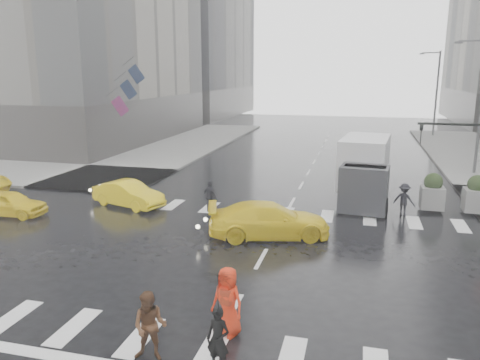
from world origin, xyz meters
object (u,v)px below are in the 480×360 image
(taxi_mid, at_px, (128,194))
(box_truck, at_px, (364,168))
(taxi_front, at_px, (10,203))
(pedestrian_brown, at_px, (150,326))
(pedestrian_orange, at_px, (228,301))

(taxi_mid, xyz_separation_m, box_truck, (11.79, 4.14, 1.13))
(taxi_front, bearing_deg, pedestrian_brown, -129.54)
(taxi_mid, height_order, box_truck, box_truck)
(pedestrian_brown, relative_size, taxi_mid, 0.44)
(pedestrian_brown, bearing_deg, pedestrian_orange, 37.39)
(pedestrian_orange, height_order, box_truck, box_truck)
(pedestrian_brown, xyz_separation_m, taxi_mid, (-6.82, 11.97, -0.22))
(pedestrian_brown, bearing_deg, box_truck, 64.71)
(pedestrian_brown, distance_m, pedestrian_orange, 2.15)
(pedestrian_orange, bearing_deg, taxi_mid, 146.58)
(taxi_mid, bearing_deg, box_truck, -52.96)
(pedestrian_orange, xyz_separation_m, box_truck, (3.46, 14.58, 0.84))
(pedestrian_brown, height_order, taxi_mid, pedestrian_brown)
(taxi_front, bearing_deg, box_truck, -68.73)
(pedestrian_orange, distance_m, taxi_front, 15.19)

